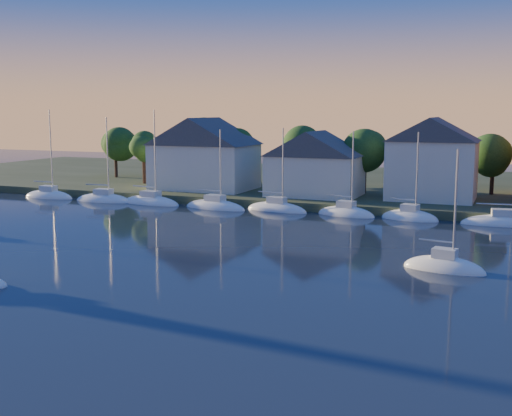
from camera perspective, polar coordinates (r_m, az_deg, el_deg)
The scene contains 9 objects.
ground at distance 28.98m, azimuth -18.45°, elevation -15.40°, with size 260.00×260.00×0.00m, color black.
shoreline_land at distance 97.10m, azimuth 11.79°, elevation 1.63°, with size 160.00×50.00×2.00m, color #2F3B22.
wooden_dock at distance 74.83m, azimuth 8.48°, elevation -0.34°, with size 120.00×3.00×1.00m, color brown.
clubhouse_west at distance 87.51m, azimuth -4.60°, elevation 4.93°, with size 13.65×9.45×9.64m.
clubhouse_centre at distance 80.61m, azimuth 5.28°, elevation 4.04°, with size 11.55×8.40×8.08m.
clubhouse_east at distance 79.56m, azimuth 15.43°, elevation 4.33°, with size 10.50×8.40×9.80m.
tree_line at distance 84.36m, azimuth 11.74°, elevation 5.49°, with size 93.40×5.40×8.90m.
moored_fleet at distance 74.32m, azimuth 1.93°, elevation -0.23°, with size 71.50×2.40×12.05m.
drifting_sailboat_right at distance 49.08m, azimuth 16.38°, elevation -5.24°, with size 6.31×2.95×9.99m.
Camera 1 is at (17.75, -19.76, 11.61)m, focal length 45.00 mm.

